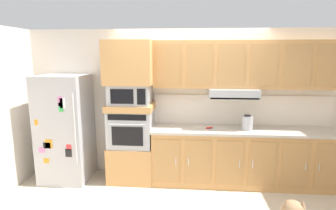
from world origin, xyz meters
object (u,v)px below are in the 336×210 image
at_px(refrigerator, 65,128).
at_px(microwave, 130,94).
at_px(screwdriver, 210,128).
at_px(electric_kettle, 247,123).
at_px(built_in_oven, 131,127).

height_order(refrigerator, microwave, refrigerator).
bearing_deg(refrigerator, microwave, 3.54).
distance_m(refrigerator, screwdriver, 2.37).
distance_m(microwave, electric_kettle, 1.91).
relative_size(refrigerator, microwave, 2.73).
xyz_separation_m(refrigerator, built_in_oven, (1.10, 0.07, 0.02)).
xyz_separation_m(refrigerator, electric_kettle, (2.95, 0.02, 0.15)).
bearing_deg(screwdriver, refrigerator, -179.17).
relative_size(microwave, screwdriver, 3.95).
distance_m(refrigerator, microwave, 1.24).
bearing_deg(screwdriver, electric_kettle, -1.36).
height_order(screwdriver, electric_kettle, electric_kettle).
xyz_separation_m(built_in_oven, microwave, (0.00, -0.00, 0.56)).
distance_m(built_in_oven, electric_kettle, 1.86).
distance_m(refrigerator, electric_kettle, 2.96).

